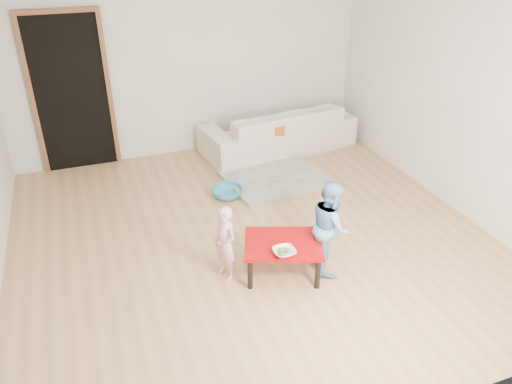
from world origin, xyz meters
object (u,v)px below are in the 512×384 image
sofa (278,129)px  child_pink (225,244)px  red_table (283,258)px  bowl (284,252)px  child_blue (330,226)px  basin (227,192)px

sofa → child_pink: child_pink is taller
sofa → red_table: size_ratio=3.09×
bowl → red_table: bearing=69.5°
sofa → child_pink: (-1.62, -2.63, 0.05)m
red_table → child_blue: (0.46, -0.05, 0.29)m
sofa → child_blue: bearing=69.7°
bowl → child_pink: child_pink is taller
red_table → child_pink: 0.58m
bowl → child_blue: child_blue is taller
sofa → child_blue: 2.90m
child_blue → basin: child_blue is taller
basin → red_table: bearing=-88.0°
red_table → bowl: bearing=-110.5°
red_table → child_blue: 0.55m
red_table → child_blue: bearing=-6.6°
child_pink → child_blue: bearing=58.2°
basin → child_blue: bearing=-73.0°
sofa → bowl: 3.18m
child_blue → basin: bearing=34.1°
basin → bowl: bearing=-90.4°
sofa → child_blue: (-0.63, -2.83, 0.15)m
child_blue → child_pink: bearing=95.7°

